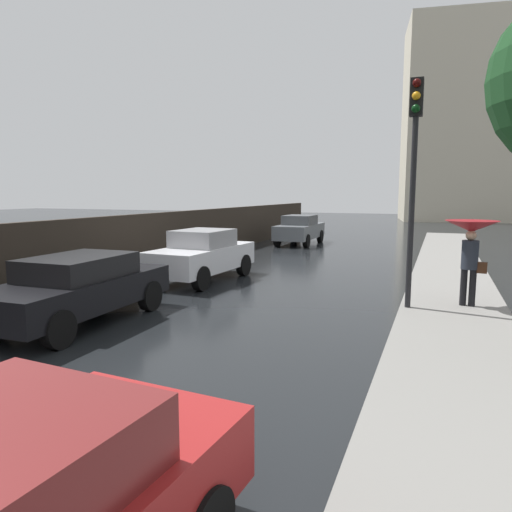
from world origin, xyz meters
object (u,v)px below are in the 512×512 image
object	(u,v)px
car_black_far_ahead	(78,288)
car_grey_behind_camera	(300,229)
pedestrian_with_umbrella_near	(471,237)
traffic_light	(414,153)
car_white_mid_road	(202,255)

from	to	relation	value
car_black_far_ahead	car_grey_behind_camera	xyz separation A→B (m)	(0.02, 15.75, 0.04)
car_black_far_ahead	car_grey_behind_camera	distance (m)	15.75
car_grey_behind_camera	pedestrian_with_umbrella_near	xyz separation A→B (m)	(7.29, -11.91, 0.90)
car_grey_behind_camera	pedestrian_with_umbrella_near	distance (m)	14.00
car_black_far_ahead	traffic_light	xyz separation A→B (m)	(6.10, 3.20, 2.69)
car_white_mid_road	car_grey_behind_camera	distance (m)	10.72
car_black_far_ahead	pedestrian_with_umbrella_near	size ratio (longest dim) A/B	2.25
car_white_mid_road	traffic_light	bearing A→B (deg)	166.19
car_white_mid_road	car_black_far_ahead	world-z (taller)	car_white_mid_road
car_white_mid_road	pedestrian_with_umbrella_near	world-z (taller)	pedestrian_with_umbrella_near
traffic_light	pedestrian_with_umbrella_near	bearing A→B (deg)	27.74
car_black_far_ahead	car_white_mid_road	bearing A→B (deg)	-92.54
car_white_mid_road	pedestrian_with_umbrella_near	distance (m)	7.35
car_black_far_ahead	pedestrian_with_umbrella_near	distance (m)	8.31
car_grey_behind_camera	traffic_light	bearing A→B (deg)	116.13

